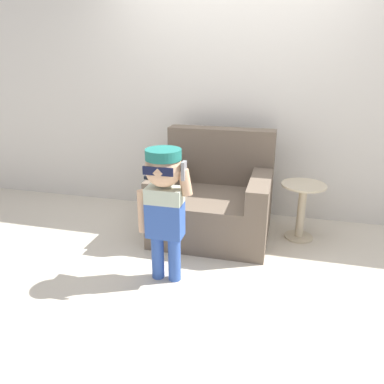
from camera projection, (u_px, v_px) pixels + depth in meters
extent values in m
plane|color=beige|center=(220.00, 237.00, 3.58)|extent=(10.00, 10.00, 0.00)
cube|color=silver|center=(236.00, 91.00, 3.79)|extent=(10.00, 0.05, 2.60)
cube|color=#6B5B4C|center=(213.00, 214.00, 3.58)|extent=(1.05, 0.93, 0.42)
cube|color=#6B5B4C|center=(221.00, 156.00, 3.75)|extent=(1.05, 0.19, 0.55)
cube|color=#6B5B4C|center=(165.00, 183.00, 3.49)|extent=(0.18, 0.73, 0.21)
cube|color=#6B5B4C|center=(260.00, 191.00, 3.28)|extent=(0.18, 0.73, 0.21)
cube|color=black|center=(165.00, 170.00, 3.45)|extent=(0.22, 0.51, 0.03)
cylinder|color=#3356AD|center=(158.00, 256.00, 2.88)|extent=(0.10, 0.10, 0.36)
cylinder|color=#3356AD|center=(174.00, 258.00, 2.85)|extent=(0.10, 0.10, 0.36)
cube|color=#3356AD|center=(165.00, 220.00, 2.76)|extent=(0.27, 0.15, 0.27)
cube|color=#B7C6B2|center=(164.00, 195.00, 2.69)|extent=(0.27, 0.15, 0.12)
sphere|color=tan|center=(164.00, 168.00, 2.62)|extent=(0.27, 0.27, 0.27)
cylinder|color=#1E7066|center=(163.00, 154.00, 2.59)|extent=(0.26, 0.26, 0.07)
cube|color=#1E7066|center=(169.00, 154.00, 2.71)|extent=(0.15, 0.12, 0.01)
cube|color=#0F1433|center=(158.00, 171.00, 2.51)|extent=(0.21, 0.01, 0.06)
cylinder|color=tan|center=(143.00, 211.00, 2.78)|extent=(0.08, 0.08, 0.33)
cylinder|color=tan|center=(185.00, 182.00, 2.62)|extent=(0.11, 0.08, 0.20)
cube|color=gray|center=(184.00, 171.00, 2.57)|extent=(0.02, 0.07, 0.13)
cylinder|color=beige|center=(298.00, 237.00, 3.57)|extent=(0.26, 0.26, 0.02)
cylinder|color=beige|center=(301.00, 212.00, 3.49)|extent=(0.07, 0.07, 0.52)
cylinder|color=beige|center=(304.00, 185.00, 3.40)|extent=(0.40, 0.40, 0.02)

